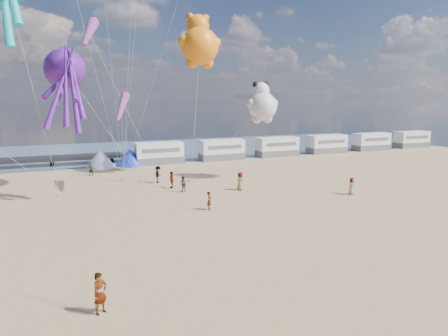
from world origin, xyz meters
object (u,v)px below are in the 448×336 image
standing_person (100,293)px  kite_octopus_purple (65,69)px  motorhome_4 (371,142)px  tent_blue (130,157)px  motorhome_1 (222,150)px  sandbag_b (143,182)px  beachgoer_0 (240,181)px  sandbag_c (191,180)px  kite_teddy_orange (200,46)px  motorhome_2 (277,147)px  motorhome_0 (159,153)px  beachgoer_6 (352,186)px  motorhome_5 (412,139)px  sandbag_d (159,176)px  motorhome_3 (327,144)px  windsock_mid (89,33)px  beachgoer_3 (172,180)px  sandbag_a (60,195)px  sandbag_e (123,179)px  beachgoer_2 (158,174)px  windsock_right (122,107)px  kite_panda (263,106)px  beachgoer_5 (209,201)px  beachgoer_4 (91,169)px  tent_white (100,159)px  beachgoer_1 (183,185)px

standing_person → kite_octopus_purple: 28.38m
motorhome_4 → tent_blue: 42.00m
motorhome_1 → sandbag_b: size_ratio=13.20×
beachgoer_0 → tent_blue: bearing=13.4°
sandbag_c → kite_teddy_orange: kite_teddy_orange is taller
motorhome_2 → standing_person: bearing=-128.9°
motorhome_0 → beachgoer_6: 27.98m
kite_teddy_orange → sandbag_c: bearing=-101.4°
motorhome_5 → sandbag_d: (-49.76, -9.16, -1.39)m
motorhome_3 → windsock_mid: 44.71m
beachgoer_3 → sandbag_a: (-10.70, 0.50, -0.75)m
motorhome_4 → beachgoer_6: 35.29m
beachgoer_0 → kite_teddy_orange: kite_teddy_orange is taller
motorhome_4 → sandbag_e: motorhome_4 is taller
beachgoer_0 → beachgoer_2: size_ratio=0.98×
beachgoer_3 → kite_teddy_orange: 16.29m
beachgoer_2 → windsock_right: windsock_right is taller
kite_teddy_orange → windsock_mid: (-12.87, -9.29, -0.58)m
kite_teddy_orange → motorhome_1: bearing=77.7°
beachgoer_2 → motorhome_4: bearing=-45.7°
sandbag_d → kite_octopus_purple: bearing=-165.0°
kite_panda → motorhome_5: bearing=44.6°
beachgoer_5 → windsock_right: bearing=55.5°
motorhome_3 → beachgoer_5: bearing=-140.8°
tent_blue → kite_panda: 20.53m
sandbag_a → motorhome_1: bearing=33.5°
motorhome_1 → tent_blue: bearing=180.0°
beachgoer_4 → standing_person: bearing=-70.8°
beachgoer_6 → kite_teddy_orange: bearing=101.4°
motorhome_5 → beachgoer_3: motorhome_5 is taller
motorhome_1 → kite_teddy_orange: 17.81m
kite_teddy_orange → motorhome_3: bearing=42.7°
sandbag_c → windsock_mid: size_ratio=0.08×
beachgoer_2 → kite_teddy_orange: (6.03, 3.02, 14.13)m
motorhome_2 → motorhome_4: same height
tent_blue → kite_teddy_orange: bearing=-53.8°
standing_person → beachgoer_4: 32.65m
motorhome_1 → beachgoer_6: bearing=-82.1°
motorhome_3 → kite_panda: bearing=-143.7°
windsock_mid → kite_octopus_purple: bearing=118.3°
tent_blue → windsock_right: 16.02m
sandbag_d → tent_white: bearing=122.1°
beachgoer_2 → windsock_right: 8.41m
beachgoer_4 → beachgoer_6: (22.49, -19.53, 0.09)m
sandbag_e → beachgoer_1: bearing=-60.0°
standing_person → beachgoer_5: bearing=20.3°
standing_person → sandbag_c: size_ratio=3.73×
windsock_right → standing_person: bearing=-81.5°
beachgoer_6 → beachgoer_0: bearing=126.2°
beachgoer_5 → tent_blue: bearing=34.2°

